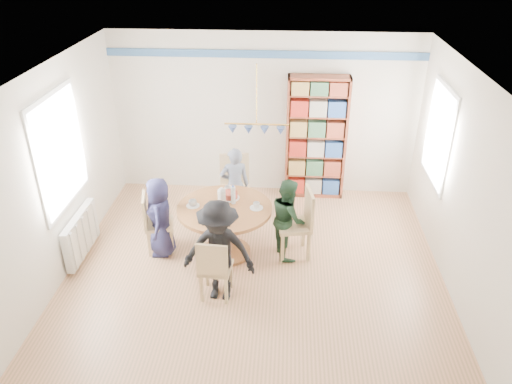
# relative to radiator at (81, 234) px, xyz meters

# --- Properties ---
(ground) EXTENTS (5.00, 5.00, 0.00)m
(ground) POSITION_rel_radiator_xyz_m (2.42, -0.30, -0.35)
(ground) COLOR tan
(room_shell) EXTENTS (5.00, 5.00, 5.00)m
(room_shell) POSITION_rel_radiator_xyz_m (2.16, 0.57, 1.30)
(room_shell) COLOR white
(room_shell) RESTS_ON ground
(radiator) EXTENTS (0.12, 1.00, 0.60)m
(radiator) POSITION_rel_radiator_xyz_m (0.00, 0.00, 0.00)
(radiator) COLOR silver
(radiator) RESTS_ON ground
(dining_table) EXTENTS (1.30, 1.30, 0.75)m
(dining_table) POSITION_rel_radiator_xyz_m (1.98, 0.20, 0.21)
(dining_table) COLOR #9A6732
(dining_table) RESTS_ON ground
(chair_left) EXTENTS (0.47, 0.47, 0.88)m
(chair_left) POSITION_rel_radiator_xyz_m (0.97, 0.22, 0.13)
(chair_left) COLOR #D3BB82
(chair_left) RESTS_ON ground
(chair_right) EXTENTS (0.52, 0.52, 1.01)m
(chair_right) POSITION_rel_radiator_xyz_m (3.01, 0.24, 0.21)
(chair_right) COLOR #D3BB82
(chair_right) RESTS_ON ground
(chair_far) EXTENTS (0.51, 0.51, 1.02)m
(chair_far) POSITION_rel_radiator_xyz_m (2.01, 1.24, 0.21)
(chair_far) COLOR #D3BB82
(chair_far) RESTS_ON ground
(chair_near) EXTENTS (0.41, 0.41, 0.87)m
(chair_near) POSITION_rel_radiator_xyz_m (1.97, -0.78, 0.13)
(chair_near) COLOR #D3BB82
(chair_near) RESTS_ON ground
(person_left) EXTENTS (0.44, 0.61, 1.16)m
(person_left) POSITION_rel_radiator_xyz_m (1.09, 0.16, 0.23)
(person_left) COLOR #1C1C3D
(person_left) RESTS_ON ground
(person_right) EXTENTS (0.56, 0.65, 1.16)m
(person_right) POSITION_rel_radiator_xyz_m (2.85, 0.24, 0.23)
(person_right) COLOR black
(person_right) RESTS_ON ground
(person_far) EXTENTS (0.50, 0.38, 1.23)m
(person_far) POSITION_rel_radiator_xyz_m (2.03, 1.08, 0.27)
(person_far) COLOR gray
(person_far) RESTS_ON ground
(person_near) EXTENTS (0.92, 0.58, 1.36)m
(person_near) POSITION_rel_radiator_xyz_m (2.03, -0.74, 0.33)
(person_near) COLOR black
(person_near) RESTS_ON ground
(bookshelf) EXTENTS (0.98, 0.29, 2.06)m
(bookshelf) POSITION_rel_radiator_xyz_m (3.27, 2.04, 0.67)
(bookshelf) COLOR brown
(bookshelf) RESTS_ON ground
(tableware) EXTENTS (1.05, 1.05, 0.28)m
(tableware) POSITION_rel_radiator_xyz_m (1.96, 0.22, 0.46)
(tableware) COLOR white
(tableware) RESTS_ON dining_table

